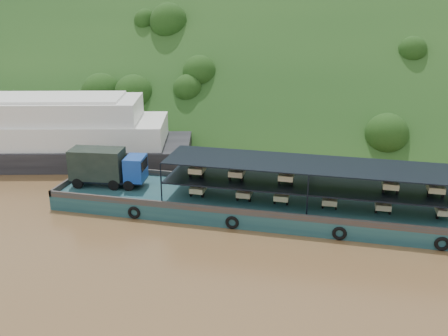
# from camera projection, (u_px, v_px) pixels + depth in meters

# --- Properties ---
(ground) EXTENTS (160.00, 160.00, 0.00)m
(ground) POSITION_uv_depth(u_px,v_px,m) (240.00, 220.00, 39.72)
(ground) COLOR brown
(ground) RESTS_ON ground
(hillside) EXTENTS (140.00, 39.60, 39.60)m
(hillside) POSITION_uv_depth(u_px,v_px,m) (289.00, 117.00, 72.81)
(hillside) COLOR #153814
(hillside) RESTS_ON ground
(cargo_barge) EXTENTS (35.00, 7.18, 4.54)m
(cargo_barge) POSITION_uv_depth(u_px,v_px,m) (252.00, 199.00, 40.83)
(cargo_barge) COLOR #123541
(cargo_barge) RESTS_ON ground
(passenger_ferry) EXTENTS (35.86, 16.89, 7.04)m
(passenger_ferry) POSITION_uv_depth(u_px,v_px,m) (25.00, 134.00, 52.72)
(passenger_ferry) COLOR black
(passenger_ferry) RESTS_ON ground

